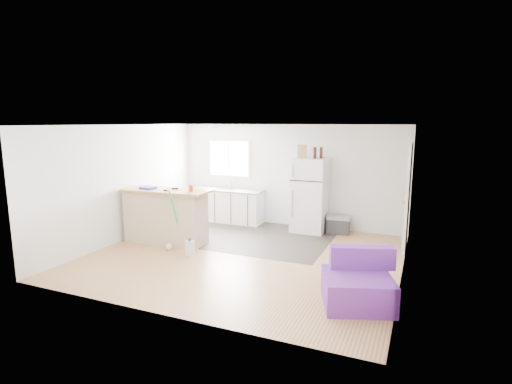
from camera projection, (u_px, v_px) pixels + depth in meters
The scene contains 19 objects.
room at pixel (244, 192), 7.20m from camera, with size 5.51×5.01×2.41m.
vinyl_zone at pixel (238, 234), 8.82m from camera, with size 4.05×2.50×0.00m, color #2D2522.
window at pixel (229, 158), 9.99m from camera, with size 1.18×0.06×0.98m.
interior_door at pixel (408, 198), 7.59m from camera, with size 0.11×0.92×2.10m.
ceiling_fixture at pixel (216, 126), 8.55m from camera, with size 0.30×0.30×0.07m, color white.
kitchen_cabinets at pixel (228, 205), 9.91m from camera, with size 1.83×0.58×1.08m.
peninsula at pixel (166, 216), 8.15m from camera, with size 1.84×0.79×1.11m.
refrigerator at pixel (310, 195), 8.95m from camera, with size 0.74×0.71×1.66m.
cooler at pixel (338, 224), 8.90m from camera, with size 0.55×0.40×0.39m.
purple_seat at pixel (358, 285), 5.42m from camera, with size 1.12×1.11×0.74m.
cleaner_jug at pixel (190, 248), 7.39m from camera, with size 0.17×0.13×0.34m.
mop at pixel (171, 238), 7.73m from camera, with size 0.24×0.34×1.21m.
red_cup at pixel (191, 188), 7.82m from camera, with size 0.08×0.08×0.12m, color #BF310B.
blue_tray at pixel (148, 188), 8.12m from camera, with size 0.30×0.22×0.04m, color #1318B3.
tool_a at pixel (175, 188), 8.07m from camera, with size 0.14×0.05×0.03m, color black.
tool_b at pixel (166, 190), 7.87m from camera, with size 0.10×0.04×0.03m, color black.
cardboard_box at pixel (302, 151), 8.79m from camera, with size 0.20×0.10×0.30m, color tan.
bottle_left at pixel (315, 153), 8.69m from camera, with size 0.07×0.07×0.25m, color #361209.
bottle_right at pixel (321, 153), 8.72m from camera, with size 0.07×0.07×0.25m, color #361209.
Camera 1 is at (2.98, -6.44, 2.46)m, focal length 28.00 mm.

